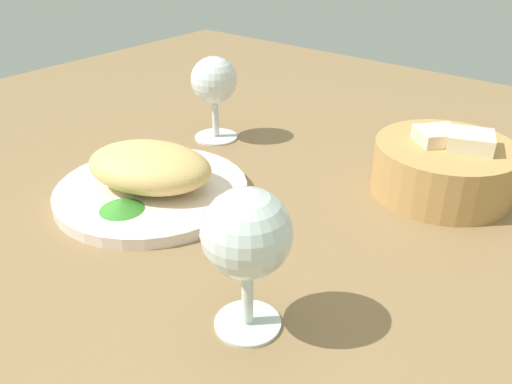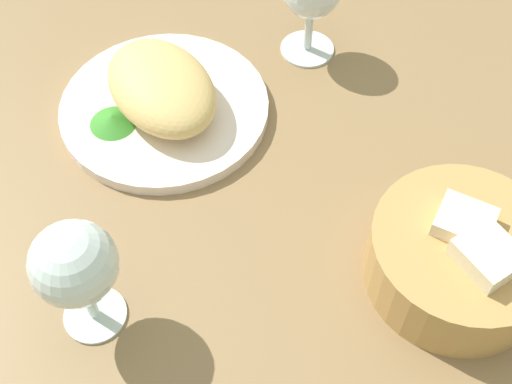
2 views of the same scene
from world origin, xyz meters
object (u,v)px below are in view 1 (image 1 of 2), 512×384
at_px(plate, 152,191).
at_px(wine_glass_near, 247,239).
at_px(bread_basket, 444,167).
at_px(wine_glass_far, 214,85).

height_order(plate, wine_glass_near, wine_glass_near).
relative_size(plate, wine_glass_near, 1.80).
height_order(bread_basket, wine_glass_near, wine_glass_near).
xyz_separation_m(plate, wine_glass_near, (0.24, -0.10, 0.08)).
bearing_deg(bread_basket, plate, -138.89).
bearing_deg(wine_glass_far, bread_basket, 8.70).
relative_size(wine_glass_near, wine_glass_far, 1.04).
bearing_deg(wine_glass_far, plate, -70.83).
xyz_separation_m(plate, bread_basket, (0.27, 0.23, 0.03)).
bearing_deg(wine_glass_near, bread_basket, 84.19).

